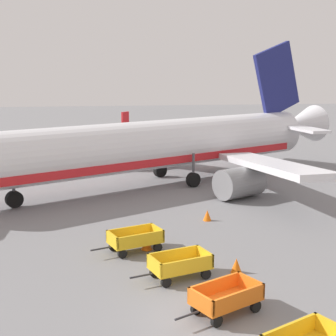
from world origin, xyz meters
name	(u,v)px	position (x,y,z in m)	size (l,w,h in m)	color
ground_plane	(203,317)	(0.00, 0.00, 0.00)	(220.00, 220.00, 0.00)	slate
airplane	(161,145)	(1.32, 21.29, 3.05)	(34.95, 28.89, 11.34)	silver
baggage_cart_third_in_row	(226,298)	(0.89, 0.21, 0.60)	(3.50, 2.38, 1.07)	orange
baggage_cart_fourth_in_row	(180,265)	(-0.24, 3.50, 0.60)	(3.61, 2.09, 1.07)	gold
baggage_cart_far_end	(135,239)	(-1.86, 6.98, 0.60)	(3.59, 2.17, 1.07)	gold
traffic_cone_near_plane	(207,215)	(2.76, 11.40, 0.32)	(0.49, 0.49, 0.64)	orange
traffic_cone_mid_apron	(236,265)	(2.30, 3.72, 0.33)	(0.50, 0.50, 0.65)	orange
traffic_cone_by_carts	(147,243)	(-1.27, 7.13, 0.35)	(0.54, 0.54, 0.71)	orange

